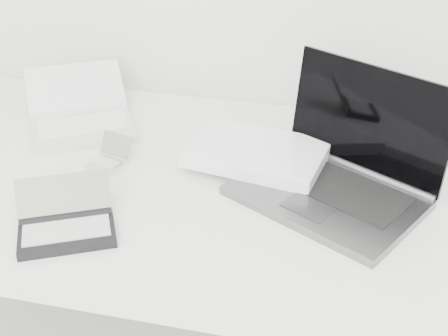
% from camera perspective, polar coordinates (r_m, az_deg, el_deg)
% --- Properties ---
extents(desk, '(1.60, 0.80, 0.73)m').
position_cam_1_polar(desk, '(1.36, 1.62, -3.12)').
color(desk, white).
rests_on(desk, ground).
extents(laptop_large, '(0.56, 0.42, 0.25)m').
position_cam_1_polar(laptop_large, '(1.33, 7.41, 0.24)').
color(laptop_large, slate).
rests_on(laptop_large, desk).
extents(netbook_open_white, '(0.36, 0.38, 0.10)m').
position_cam_1_polar(netbook_open_white, '(1.59, -12.95, 4.50)').
color(netbook_open_white, silver).
rests_on(netbook_open_white, desk).
extents(pda_silver, '(0.10, 0.10, 0.06)m').
position_cam_1_polar(pda_silver, '(1.42, -10.51, 0.82)').
color(pda_silver, silver).
rests_on(pda_silver, desk).
extents(palmtop_charcoal, '(0.23, 0.21, 0.09)m').
position_cam_1_polar(palmtop_charcoal, '(1.22, -14.23, -5.06)').
color(palmtop_charcoal, black).
rests_on(palmtop_charcoal, desk).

